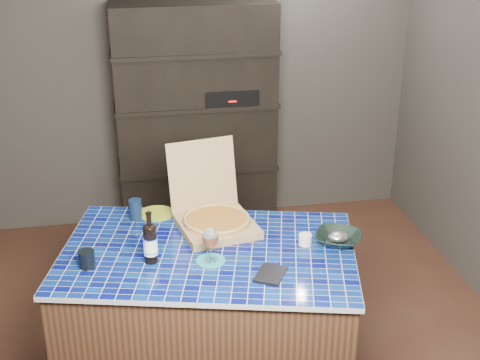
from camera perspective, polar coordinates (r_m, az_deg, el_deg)
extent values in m
plane|color=brown|center=(4.22, -0.91, -13.42)|extent=(3.50, 3.50, 0.00)
plane|color=#443F3B|center=(5.27, -4.15, 9.36)|extent=(3.50, 0.00, 3.50)
plane|color=#443F3B|center=(2.11, 6.90, -14.47)|extent=(3.50, 0.00, 3.50)
cube|color=black|center=(5.16, -3.77, 5.00)|extent=(1.20, 0.40, 1.80)
cube|color=black|center=(5.07, -0.94, 7.40)|extent=(0.40, 0.32, 0.12)
cube|color=#4E2F1E|center=(3.71, -2.61, -11.77)|extent=(1.65, 1.25, 0.80)
cube|color=#050B52|center=(3.48, -2.73, -6.21)|extent=(1.69, 1.29, 0.03)
cube|color=#966F4D|center=(3.66, -1.99, -3.93)|extent=(0.46, 0.46, 0.04)
cube|color=#966F4D|center=(3.78, -3.24, 0.52)|extent=(0.40, 0.17, 0.39)
cylinder|color=#AE8348|center=(3.65, -2.00, -3.54)|extent=(0.36, 0.36, 0.01)
cylinder|color=#65150B|center=(3.65, -2.00, -3.39)|extent=(0.32, 0.32, 0.01)
torus|color=#AE8348|center=(3.64, -2.00, -3.32)|extent=(0.37, 0.37, 0.02)
cylinder|color=black|center=(3.36, -7.65, -5.50)|extent=(0.07, 0.07, 0.19)
ellipsoid|color=black|center=(3.31, -7.74, -4.05)|extent=(0.07, 0.07, 0.04)
cylinder|color=black|center=(3.29, -7.78, -3.35)|extent=(0.03, 0.03, 0.08)
cylinder|color=white|center=(3.36, -7.64, -5.63)|extent=(0.07, 0.07, 0.09)
cylinder|color=#3966C3|center=(3.37, -7.62, -6.04)|extent=(0.07, 0.07, 0.01)
cylinder|color=#3966C3|center=(3.34, -7.69, -4.95)|extent=(0.07, 0.07, 0.01)
cylinder|color=teal|center=(3.38, -2.52, -6.89)|extent=(0.15, 0.15, 0.01)
cylinder|color=white|center=(3.37, -2.52, -6.82)|extent=(0.07, 0.07, 0.01)
cylinder|color=white|center=(3.35, -2.53, -6.22)|extent=(0.01, 0.01, 0.08)
ellipsoid|color=white|center=(3.31, -2.56, -4.96)|extent=(0.08, 0.08, 0.11)
cylinder|color=#AE561B|center=(3.32, -2.56, -5.11)|extent=(0.07, 0.07, 0.05)
cylinder|color=white|center=(3.30, -2.56, -4.65)|extent=(0.07, 0.07, 0.02)
cylinder|color=black|center=(3.39, -12.95, -6.58)|extent=(0.08, 0.08, 0.09)
cube|color=black|center=(3.26, 2.62, -8.04)|extent=(0.20, 0.22, 0.01)
imported|color=black|center=(3.56, 8.38, -4.96)|extent=(0.32, 0.32, 0.06)
ellipsoid|color=silver|center=(3.55, 8.39, -4.80)|extent=(0.11, 0.09, 0.05)
cylinder|color=white|center=(3.53, 5.58, -5.08)|extent=(0.07, 0.07, 0.06)
cylinder|color=#0E1C33|center=(3.81, -8.92, -2.48)|extent=(0.07, 0.07, 0.11)
cylinder|color=#8CA122|center=(3.87, -7.14, -2.84)|extent=(0.21, 0.21, 0.01)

